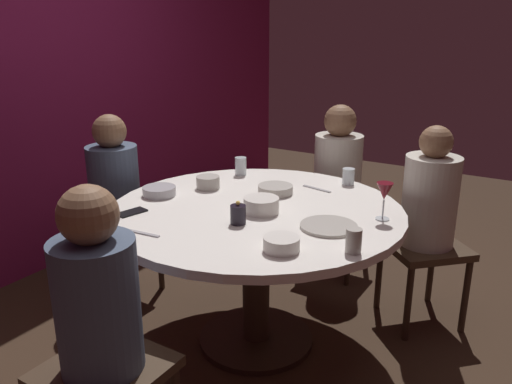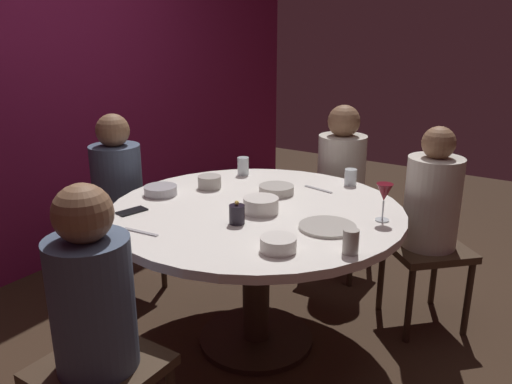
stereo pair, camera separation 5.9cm
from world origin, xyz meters
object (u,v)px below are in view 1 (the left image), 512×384
at_px(wine_glass, 384,193).
at_px(bowl_salad_center, 208,182).
at_px(seated_diner_right, 338,170).
at_px(dining_table, 256,234).
at_px(seated_diner_back, 114,187).
at_px(bowl_rice_portion, 281,244).
at_px(cup_near_candle, 348,176).
at_px(cup_by_right_diner, 354,241).
at_px(seated_diner_left, 98,308).
at_px(candle_holder, 238,214).
at_px(seated_diner_front_right, 429,205).
at_px(cup_by_left_diner, 241,166).
at_px(bowl_sauce_side, 261,205).
at_px(bowl_serving_large, 159,191).
at_px(bowl_small_white, 275,189).
at_px(dinner_plate, 329,226).
at_px(cell_phone, 132,212).

xyz_separation_m(wine_glass, bowl_salad_center, (-0.04, 0.97, -0.09)).
bearing_deg(seated_diner_right, dining_table, 0.00).
xyz_separation_m(seated_diner_right, bowl_salad_center, (-0.88, 0.39, 0.08)).
relative_size(seated_diner_back, bowl_salad_center, 8.87).
relative_size(bowl_salad_center, bowl_rice_portion, 0.88).
relative_size(cup_near_candle, cup_by_right_diner, 0.92).
distance_m(seated_diner_back, seated_diner_right, 1.41).
xyz_separation_m(seated_diner_left, candle_holder, (0.78, -0.05, 0.10)).
bearing_deg(cup_near_candle, seated_diner_front_right, -81.17).
xyz_separation_m(dining_table, seated_diner_left, (-1.00, 0.00, 0.09)).
bearing_deg(seated_diner_front_right, wine_glass, 34.58).
relative_size(dining_table, cup_by_left_diner, 13.55).
height_order(wine_glass, bowl_sauce_side, wine_glass).
distance_m(bowl_serving_large, cup_by_right_diner, 1.14).
bearing_deg(bowl_salad_center, bowl_small_white, -72.61).
distance_m(dining_table, wine_glass, 0.66).
bearing_deg(bowl_rice_portion, bowl_salad_center, 55.78).
xyz_separation_m(seated_diner_right, bowl_small_white, (-0.77, 0.03, 0.07)).
bearing_deg(dining_table, cup_by_right_diner, -112.01).
distance_m(seated_diner_front_right, bowl_serving_large, 1.44).
bearing_deg(seated_diner_left, dinner_plate, -23.50).
bearing_deg(seated_diner_back, cup_by_left_diner, 36.69).
bearing_deg(cup_by_right_diner, bowl_serving_large, 83.17).
xyz_separation_m(seated_diner_front_right, bowl_rice_portion, (-1.05, 0.32, 0.09)).
xyz_separation_m(bowl_salad_center, bowl_sauce_side, (-0.17, -0.45, 0.00)).
relative_size(seated_diner_right, cell_phone, 8.10).
bearing_deg(cell_phone, bowl_small_white, -112.67).
distance_m(dinner_plate, bowl_small_white, 0.53).
xyz_separation_m(dinner_plate, cell_phone, (-0.32, 0.87, -0.00)).
relative_size(seated_diner_left, bowl_rice_portion, 7.80).
bearing_deg(seated_diner_left, cup_by_left_diner, 14.91).
distance_m(seated_diner_back, bowl_small_white, 0.99).
distance_m(seated_diner_front_right, bowl_sauce_side, 0.95).
height_order(candle_holder, bowl_sauce_side, candle_holder).
distance_m(bowl_sauce_side, bowl_rice_portion, 0.44).
relative_size(wine_glass, dinner_plate, 0.69).
height_order(candle_holder, cell_phone, candle_holder).
xyz_separation_m(cup_by_left_diner, cup_by_right_diner, (-0.69, -0.99, -0.00)).
distance_m(candle_holder, dinner_plate, 0.41).
height_order(seated_diner_front_right, cup_by_left_diner, seated_diner_front_right).
distance_m(dining_table, bowl_small_white, 0.29).
bearing_deg(seated_diner_front_right, dinner_plate, 25.30).
height_order(seated_diner_right, bowl_rice_portion, seated_diner_right).
bearing_deg(cup_by_left_diner, bowl_sauce_side, -137.98).
bearing_deg(seated_diner_front_right, bowl_serving_large, -12.08).
distance_m(dinner_plate, bowl_salad_center, 0.82).
bearing_deg(dinner_plate, seated_diner_front_right, -19.70).
bearing_deg(seated_diner_back, bowl_serving_large, -13.21).
height_order(seated_diner_back, cup_by_right_diner, seated_diner_back).
relative_size(wine_glass, bowl_serving_large, 1.02).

